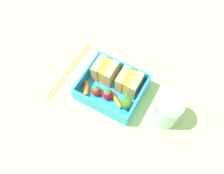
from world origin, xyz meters
TOP-DOWN VIEW (x-y plane):
  - ground_plane at (0.00, 0.00)cm, footprint 120.00×120.00cm
  - bento_tray at (0.00, 0.00)cm, footprint 16.53×14.31cm
  - bento_rim at (0.00, 0.00)cm, footprint 16.53×14.31cm
  - sandwich_left at (-3.68, 2.82)cm, footprint 5.85×5.63cm
  - sandwich_center_left at (3.68, 2.82)cm, footprint 5.85×5.63cm
  - carrot_stick_far_left at (-6.09, -3.51)cm, footprint 3.14×4.27cm
  - strawberry_left at (-3.16, -3.03)cm, footprint 2.70×2.70cm
  - strawberry_far_left at (-0.04, -2.50)cm, footprint 2.96×2.96cm
  - carrot_stick_left at (2.85, -2.59)cm, footprint 4.61×3.35cm
  - broccoli_floret at (5.79, -2.84)cm, footprint 3.28×3.28cm
  - chopstick_pair at (-14.35, -0.18)cm, footprint 1.83×21.53cm
  - drinking_glass at (15.84, -0.24)cm, footprint 6.79×6.79cm

SIDE VIEW (x-z plane):
  - ground_plane at x=0.00cm, z-range -2.00..0.00cm
  - chopstick_pair at x=-14.35cm, z-range 0.00..0.70cm
  - bento_tray at x=0.00cm, z-range 0.00..1.20cm
  - carrot_stick_left at x=2.85cm, z-range 1.20..2.31cm
  - carrot_stick_far_left at x=-6.09cm, z-range 1.20..2.65cm
  - strawberry_left at x=-3.16cm, z-range 1.02..4.32cm
  - strawberry_far_left at x=-0.04cm, z-range 1.02..4.58cm
  - bento_rim at x=0.00cm, z-range 1.20..5.24cm
  - broccoli_floret at x=5.79cm, z-range 1.60..5.83cm
  - sandwich_left at x=-3.68cm, z-range 1.20..6.95cm
  - sandwich_center_left at x=3.68cm, z-range 1.20..6.95cm
  - drinking_glass at x=15.84cm, z-range 0.00..8.70cm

